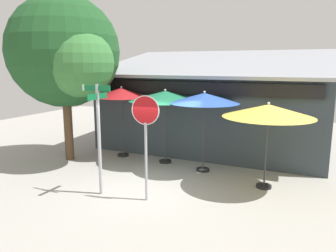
% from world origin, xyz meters
% --- Properties ---
extents(ground_plane, '(28.00, 28.00, 0.10)m').
position_xyz_m(ground_plane, '(0.00, 0.00, -0.05)').
color(ground_plane, '#9E9B93').
extents(cafe_building, '(9.52, 5.87, 4.22)m').
position_xyz_m(cafe_building, '(0.44, 5.46, 1.63)').
color(cafe_building, '#333D42').
rests_on(cafe_building, ground).
extents(street_sign_post, '(0.88, 0.82, 3.04)m').
position_xyz_m(street_sign_post, '(-0.85, -1.14, 1.85)').
color(street_sign_post, '#A8AAB2').
rests_on(street_sign_post, ground).
extents(stop_sign, '(0.75, 0.10, 2.80)m').
position_xyz_m(stop_sign, '(0.51, -0.98, 1.94)').
color(stop_sign, '#A8AAB2').
rests_on(stop_sign, ground).
extents(patio_umbrella_crimson_left, '(2.10, 2.10, 2.74)m').
position_xyz_m(patio_umbrella_crimson_left, '(-2.35, 2.35, 2.47)').
color(patio_umbrella_crimson_left, black).
rests_on(patio_umbrella_crimson_left, ground).
extents(patio_umbrella_forest_green_center, '(2.61, 2.61, 2.70)m').
position_xyz_m(patio_umbrella_forest_green_center, '(-0.47, 2.26, 2.44)').
color(patio_umbrella_forest_green_center, black).
rests_on(patio_umbrella_forest_green_center, ground).
extents(patio_umbrella_royal_blue_right, '(2.30, 2.30, 2.71)m').
position_xyz_m(patio_umbrella_royal_blue_right, '(1.10, 1.93, 2.45)').
color(patio_umbrella_royal_blue_right, black).
rests_on(patio_umbrella_royal_blue_right, ground).
extents(patio_umbrella_mustard_far_right, '(2.57, 2.57, 2.53)m').
position_xyz_m(patio_umbrella_mustard_far_right, '(3.21, 1.24, 2.26)').
color(patio_umbrella_mustard_far_right, black).
rests_on(patio_umbrella_mustard_far_right, ground).
extents(shade_tree, '(4.24, 3.99, 6.00)m').
position_xyz_m(shade_tree, '(-3.77, 1.04, 3.93)').
color(shade_tree, brown).
rests_on(shade_tree, ground).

